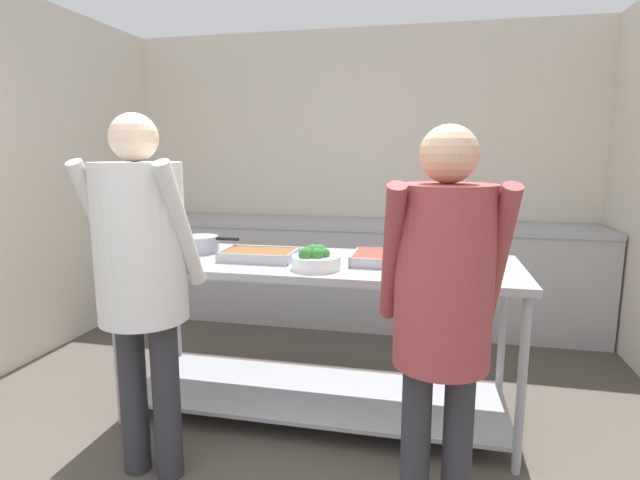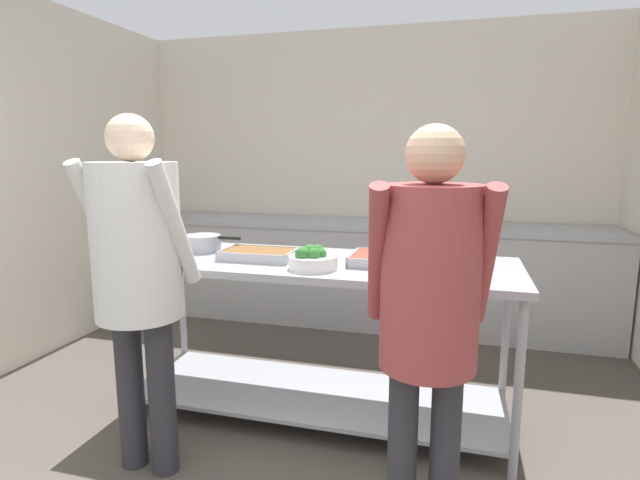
{
  "view_description": "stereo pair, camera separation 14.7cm",
  "coord_description": "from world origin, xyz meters",
  "px_view_note": "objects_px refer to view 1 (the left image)",
  "views": [
    {
      "loc": [
        0.7,
        -1.21,
        1.52
      ],
      "look_at": [
        0.09,
        1.56,
        1.03
      ],
      "focal_mm": 28.0,
      "sensor_mm": 36.0,
      "label": 1
    },
    {
      "loc": [
        0.84,
        -1.17,
        1.52
      ],
      "look_at": [
        0.09,
        1.56,
        1.03
      ],
      "focal_mm": 28.0,
      "sensor_mm": 36.0,
      "label": 2
    }
  ],
  "objects_px": {
    "serving_tray_vegetables": "(259,255)",
    "serving_tray_roast": "(390,259)",
    "plate_stack": "(464,274)",
    "guest_serving_right": "(141,262)",
    "water_bottle": "(486,211)",
    "broccoli_bowl": "(316,259)",
    "sauce_pan": "(200,244)",
    "guest_serving_left": "(443,296)"
  },
  "relations": [
    {
      "from": "serving_tray_vegetables",
      "to": "serving_tray_roast",
      "type": "distance_m",
      "value": 0.74
    },
    {
      "from": "serving_tray_vegetables",
      "to": "plate_stack",
      "type": "height_order",
      "value": "serving_tray_vegetables"
    },
    {
      "from": "guest_serving_right",
      "to": "water_bottle",
      "type": "relative_size",
      "value": 6.03
    },
    {
      "from": "broccoli_bowl",
      "to": "guest_serving_right",
      "type": "bearing_deg",
      "value": -143.76
    },
    {
      "from": "plate_stack",
      "to": "sauce_pan",
      "type": "bearing_deg",
      "value": 168.82
    },
    {
      "from": "sauce_pan",
      "to": "guest_serving_right",
      "type": "height_order",
      "value": "guest_serving_right"
    },
    {
      "from": "broccoli_bowl",
      "to": "serving_tray_roast",
      "type": "height_order",
      "value": "broccoli_bowl"
    },
    {
      "from": "sauce_pan",
      "to": "water_bottle",
      "type": "relative_size",
      "value": 1.3
    },
    {
      "from": "broccoli_bowl",
      "to": "serving_tray_roast",
      "type": "relative_size",
      "value": 0.62
    },
    {
      "from": "water_bottle",
      "to": "plate_stack",
      "type": "bearing_deg",
      "value": -98.55
    },
    {
      "from": "serving_tray_vegetables",
      "to": "guest_serving_left",
      "type": "height_order",
      "value": "guest_serving_left"
    },
    {
      "from": "serving_tray_vegetables",
      "to": "plate_stack",
      "type": "xyz_separation_m",
      "value": [
        1.11,
        -0.18,
        -0.01
      ]
    },
    {
      "from": "sauce_pan",
      "to": "broccoli_bowl",
      "type": "xyz_separation_m",
      "value": [
        0.79,
        -0.28,
        -0.0
      ]
    },
    {
      "from": "broccoli_bowl",
      "to": "water_bottle",
      "type": "bearing_deg",
      "value": 60.99
    },
    {
      "from": "serving_tray_roast",
      "to": "guest_serving_right",
      "type": "height_order",
      "value": "guest_serving_right"
    },
    {
      "from": "serving_tray_vegetables",
      "to": "guest_serving_right",
      "type": "distance_m",
      "value": 0.74
    },
    {
      "from": "guest_serving_left",
      "to": "guest_serving_right",
      "type": "relative_size",
      "value": 0.96
    },
    {
      "from": "broccoli_bowl",
      "to": "serving_tray_roast",
      "type": "bearing_deg",
      "value": 30.58
    },
    {
      "from": "plate_stack",
      "to": "water_bottle",
      "type": "distance_m",
      "value": 1.9
    },
    {
      "from": "sauce_pan",
      "to": "serving_tray_roast",
      "type": "relative_size",
      "value": 0.89
    },
    {
      "from": "serving_tray_vegetables",
      "to": "serving_tray_roast",
      "type": "relative_size",
      "value": 1.01
    },
    {
      "from": "guest_serving_left",
      "to": "water_bottle",
      "type": "height_order",
      "value": "guest_serving_left"
    },
    {
      "from": "water_bottle",
      "to": "guest_serving_right",
      "type": "bearing_deg",
      "value": -126.05
    },
    {
      "from": "water_bottle",
      "to": "serving_tray_vegetables",
      "type": "bearing_deg",
      "value": -129.44
    },
    {
      "from": "serving_tray_roast",
      "to": "plate_stack",
      "type": "relative_size",
      "value": 1.48
    },
    {
      "from": "serving_tray_roast",
      "to": "plate_stack",
      "type": "height_order",
      "value": "serving_tray_roast"
    },
    {
      "from": "plate_stack",
      "to": "guest_serving_left",
      "type": "xyz_separation_m",
      "value": [
        -0.12,
        -0.61,
        0.05
      ]
    },
    {
      "from": "serving_tray_roast",
      "to": "guest_serving_right",
      "type": "xyz_separation_m",
      "value": [
        -1.06,
        -0.72,
        0.09
      ]
    },
    {
      "from": "guest_serving_left",
      "to": "serving_tray_vegetables",
      "type": "bearing_deg",
      "value": 141.64
    },
    {
      "from": "broccoli_bowl",
      "to": "plate_stack",
      "type": "xyz_separation_m",
      "value": [
        0.75,
        -0.02,
        -0.03
      ]
    },
    {
      "from": "guest_serving_right",
      "to": "serving_tray_roast",
      "type": "bearing_deg",
      "value": 34.35
    },
    {
      "from": "guest_serving_left",
      "to": "sauce_pan",
      "type": "bearing_deg",
      "value": 147.26
    },
    {
      "from": "serving_tray_roast",
      "to": "guest_serving_right",
      "type": "bearing_deg",
      "value": -145.65
    },
    {
      "from": "plate_stack",
      "to": "guest_serving_left",
      "type": "distance_m",
      "value": 0.62
    },
    {
      "from": "serving_tray_vegetables",
      "to": "serving_tray_roast",
      "type": "height_order",
      "value": "same"
    },
    {
      "from": "serving_tray_vegetables",
      "to": "guest_serving_right",
      "type": "height_order",
      "value": "guest_serving_right"
    },
    {
      "from": "broccoli_bowl",
      "to": "guest_serving_left",
      "type": "distance_m",
      "value": 0.89
    },
    {
      "from": "plate_stack",
      "to": "guest_serving_right",
      "type": "distance_m",
      "value": 1.52
    },
    {
      "from": "broccoli_bowl",
      "to": "water_bottle",
      "type": "relative_size",
      "value": 0.9
    },
    {
      "from": "guest_serving_right",
      "to": "water_bottle",
      "type": "distance_m",
      "value": 2.92
    },
    {
      "from": "water_bottle",
      "to": "guest_serving_left",
      "type": "bearing_deg",
      "value": -99.11
    },
    {
      "from": "broccoli_bowl",
      "to": "water_bottle",
      "type": "height_order",
      "value": "water_bottle"
    }
  ]
}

